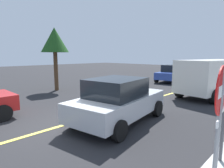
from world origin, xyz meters
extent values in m
plane|color=#262628|center=(0.00, 0.00, 0.00)|extent=(80.00, 80.00, 0.00)
cube|color=#E0D14C|center=(3.00, 0.00, 0.01)|extent=(28.00, 0.16, 0.01)
cylinder|color=gray|center=(-0.24, -5.00, 1.15)|extent=(0.07, 0.07, 2.30)
cylinder|color=red|center=(-0.24, -5.00, 1.96)|extent=(0.76, 0.09, 0.76)
cube|color=white|center=(-0.24, -5.00, 1.96)|extent=(0.53, 0.07, 0.18)
cube|color=white|center=(-0.24, -5.00, 1.46)|extent=(0.28, 0.05, 0.11)
cube|color=#4C4C51|center=(1.15, -4.74, 1.25)|extent=(0.06, 0.06, 2.50)
cube|color=silver|center=(8.97, -2.11, 1.29)|extent=(5.43, 2.69, 1.82)
cylinder|color=black|center=(10.86, -1.36, 0.38)|extent=(0.79, 0.36, 0.76)
cylinder|color=black|center=(7.36, -0.88, 0.38)|extent=(0.79, 0.36, 0.76)
cylinder|color=black|center=(7.08, -2.86, 0.38)|extent=(0.79, 0.36, 0.76)
cylinder|color=black|center=(-1.31, 1.98, 0.32)|extent=(0.64, 0.22, 0.64)
cube|color=#B7BABF|center=(1.77, -1.12, 0.65)|extent=(4.42, 2.51, 0.67)
cube|color=black|center=(1.56, -1.15, 1.32)|extent=(2.24, 1.94, 0.67)
cylinder|color=black|center=(3.03, 0.03, 0.32)|extent=(0.67, 0.32, 0.64)
cylinder|color=black|center=(3.32, -1.81, 0.32)|extent=(0.67, 0.32, 0.64)
cylinder|color=black|center=(0.22, -0.42, 0.32)|extent=(0.67, 0.32, 0.64)
cylinder|color=black|center=(0.52, -2.27, 0.32)|extent=(0.67, 0.32, 0.64)
cube|color=#2D479E|center=(13.12, 2.60, 0.63)|extent=(4.01, 2.32, 0.63)
cube|color=black|center=(13.31, 2.63, 1.26)|extent=(2.02, 1.86, 0.63)
cylinder|color=black|center=(11.95, 1.51, 0.32)|extent=(0.66, 0.30, 0.64)
cylinder|color=black|center=(11.72, 3.37, 0.32)|extent=(0.66, 0.30, 0.64)
cylinder|color=black|center=(14.52, 1.83, 0.32)|extent=(0.66, 0.30, 0.64)
cylinder|color=black|center=(14.29, 3.69, 0.32)|extent=(0.66, 0.30, 0.64)
cylinder|color=#513823|center=(3.42, 6.40, 1.34)|extent=(0.28, 0.28, 2.67)
cone|color=#1E4C1C|center=(3.42, 6.40, 3.51)|extent=(1.87, 1.87, 1.67)
camera|label=1|loc=(-3.39, -5.81, 2.48)|focal=30.72mm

